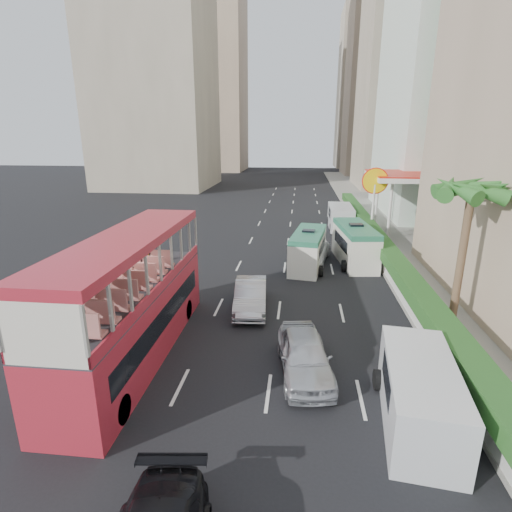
# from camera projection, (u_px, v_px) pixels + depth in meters

# --- Properties ---
(ground_plane) EXTENTS (200.00, 200.00, 0.00)m
(ground_plane) POSITION_uv_depth(u_px,v_px,m) (282.00, 363.00, 15.93)
(ground_plane) COLOR black
(ground_plane) RESTS_ON ground
(double_decker_bus) EXTENTS (2.50, 11.00, 5.06)m
(double_decker_bus) POSITION_uv_depth(u_px,v_px,m) (132.00, 298.00, 15.82)
(double_decker_bus) COLOR #B22231
(double_decker_bus) RESTS_ON ground
(car_silver_lane_a) EXTENTS (1.96, 4.67, 1.50)m
(car_silver_lane_a) POSITION_uv_depth(u_px,v_px,m) (251.00, 309.00, 20.86)
(car_silver_lane_a) COLOR silver
(car_silver_lane_a) RESTS_ON ground
(car_silver_lane_b) EXTENTS (2.46, 4.80, 1.56)m
(car_silver_lane_b) POSITION_uv_depth(u_px,v_px,m) (304.00, 373.00, 15.22)
(car_silver_lane_b) COLOR silver
(car_silver_lane_b) RESTS_ON ground
(van_asset) EXTENTS (3.27, 5.49, 1.43)m
(van_asset) POSITION_uv_depth(u_px,v_px,m) (309.00, 262.00, 28.52)
(van_asset) COLOR silver
(van_asset) RESTS_ON ground
(minibus_near) EXTENTS (2.66, 5.79, 2.47)m
(minibus_near) POSITION_uv_depth(u_px,v_px,m) (308.00, 250.00, 27.17)
(minibus_near) COLOR silver
(minibus_near) RESTS_ON ground
(minibus_far) EXTENTS (2.71, 6.21, 2.67)m
(minibus_far) POSITION_uv_depth(u_px,v_px,m) (355.00, 244.00, 28.07)
(minibus_far) COLOR silver
(minibus_far) RESTS_ON ground
(panel_van_near) EXTENTS (2.60, 5.26, 2.02)m
(panel_van_near) POSITION_uv_depth(u_px,v_px,m) (419.00, 394.00, 12.37)
(panel_van_near) COLOR silver
(panel_van_near) RESTS_ON ground
(panel_van_far) EXTENTS (2.16, 5.37, 2.15)m
(panel_van_far) POSITION_uv_depth(u_px,v_px,m) (340.00, 217.00, 38.79)
(panel_van_far) COLOR silver
(panel_van_far) RESTS_ON ground
(sidewalk) EXTENTS (6.00, 120.00, 0.18)m
(sidewalk) POSITION_uv_depth(u_px,v_px,m) (387.00, 228.00, 38.73)
(sidewalk) COLOR #99968C
(sidewalk) RESTS_ON ground
(kerb_wall) EXTENTS (0.30, 44.00, 1.00)m
(kerb_wall) POSITION_uv_depth(u_px,v_px,m) (379.00, 253.00, 28.39)
(kerb_wall) COLOR silver
(kerb_wall) RESTS_ON sidewalk
(hedge) EXTENTS (1.10, 44.00, 0.70)m
(hedge) POSITION_uv_depth(u_px,v_px,m) (380.00, 241.00, 28.14)
(hedge) COLOR #2D6626
(hedge) RESTS_ON kerb_wall
(palm_tree) EXTENTS (0.36, 0.36, 6.40)m
(palm_tree) POSITION_uv_depth(u_px,v_px,m) (461.00, 259.00, 17.93)
(palm_tree) COLOR brown
(palm_tree) RESTS_ON sidewalk
(shell_station) EXTENTS (6.50, 8.00, 5.50)m
(shell_station) POSITION_uv_depth(u_px,v_px,m) (406.00, 204.00, 35.95)
(shell_station) COLOR silver
(shell_station) RESTS_ON ground
(tower_mid) EXTENTS (16.00, 16.00, 50.00)m
(tower_mid) POSITION_uv_depth(u_px,v_px,m) (419.00, 26.00, 61.93)
(tower_mid) COLOR #B4A58D
(tower_mid) RESTS_ON ground
(tower_far_a) EXTENTS (14.00, 14.00, 44.00)m
(tower_far_a) POSITION_uv_depth(u_px,v_px,m) (381.00, 71.00, 85.73)
(tower_far_a) COLOR tan
(tower_far_a) RESTS_ON ground
(tower_far_b) EXTENTS (14.00, 14.00, 40.00)m
(tower_far_b) POSITION_uv_depth(u_px,v_px,m) (365.00, 91.00, 107.23)
(tower_far_b) COLOR #B4A58D
(tower_far_b) RESTS_ON ground
(tower_left_a) EXTENTS (18.00, 18.00, 52.00)m
(tower_left_a) POSITION_uv_depth(u_px,v_px,m) (150.00, 21.00, 63.20)
(tower_left_a) COLOR #B4A58D
(tower_left_a) RESTS_ON ground
(tower_left_b) EXTENTS (16.00, 16.00, 46.00)m
(tower_left_b) POSITION_uv_depth(u_px,v_px,m) (211.00, 74.00, 97.15)
(tower_left_b) COLOR tan
(tower_left_b) RESTS_ON ground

